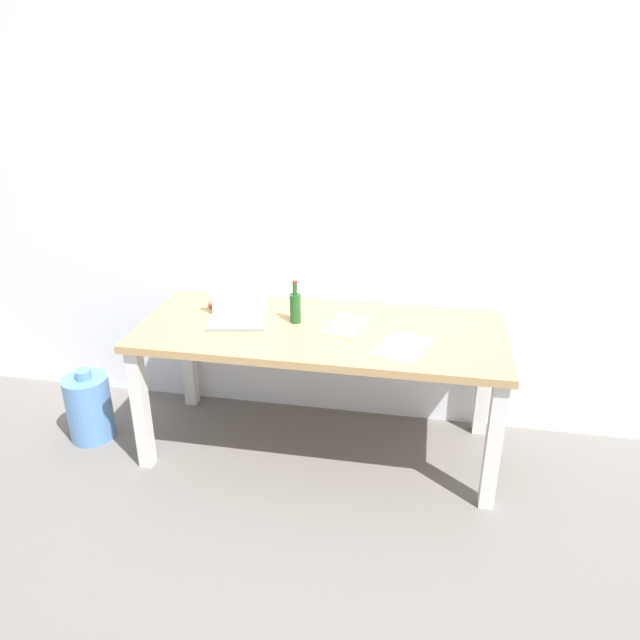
% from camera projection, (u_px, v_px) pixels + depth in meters
% --- Properties ---
extents(ground_plane, '(8.00, 8.00, 0.00)m').
position_uv_depth(ground_plane, '(320.00, 447.00, 3.32)').
color(ground_plane, slate).
extents(back_wall, '(5.20, 0.08, 2.60)m').
position_uv_depth(back_wall, '(335.00, 198.00, 3.19)').
color(back_wall, white).
rests_on(back_wall, ground).
extents(desk, '(1.87, 0.75, 0.72)m').
position_uv_depth(desk, '(320.00, 345.00, 3.06)').
color(desk, tan).
rests_on(desk, ground).
extents(laptop_left, '(0.32, 0.27, 0.22)m').
position_uv_depth(laptop_left, '(238.00, 312.00, 3.10)').
color(laptop_left, gray).
rests_on(laptop_left, desk).
extents(beer_bottle, '(0.06, 0.06, 0.23)m').
position_uv_depth(beer_bottle, '(295.00, 307.00, 3.07)').
color(beer_bottle, '#1E5123').
rests_on(beer_bottle, desk).
extents(computer_mouse, '(0.07, 0.11, 0.03)m').
position_uv_depth(computer_mouse, '(215.00, 303.00, 3.30)').
color(computer_mouse, '#D84C38').
rests_on(computer_mouse, desk).
extents(paper_sheet_front_right, '(0.30, 0.35, 0.00)m').
position_uv_depth(paper_sheet_front_right, '(404.00, 347.00, 2.84)').
color(paper_sheet_front_right, white).
rests_on(paper_sheet_front_right, desk).
extents(paper_sheet_near_back, '(0.28, 0.34, 0.00)m').
position_uv_depth(paper_sheet_near_back, '(347.00, 325.00, 3.06)').
color(paper_sheet_near_back, '#F4E06B').
rests_on(paper_sheet_near_back, desk).
extents(water_cooler_jug, '(0.25, 0.25, 0.43)m').
position_uv_depth(water_cooler_jug, '(89.00, 407.00, 3.33)').
color(water_cooler_jug, '#598CC6').
rests_on(water_cooler_jug, ground).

